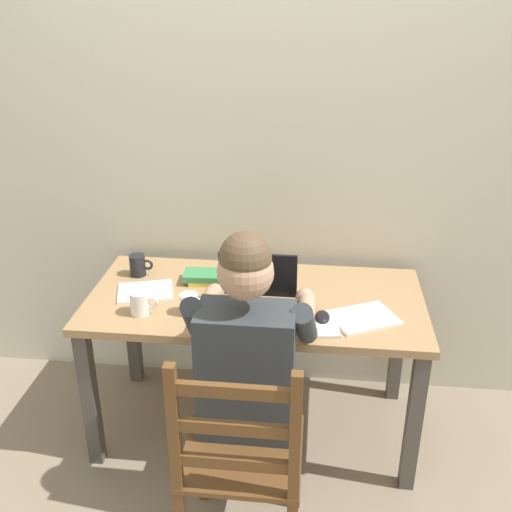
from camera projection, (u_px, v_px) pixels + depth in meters
name	position (u px, v px, depth m)	size (l,w,h in m)	color
ground_plane	(256.00, 425.00, 2.89)	(8.00, 8.00, 0.00)	gray
back_wall	(266.00, 139.00, 2.74)	(6.00, 0.04, 2.60)	beige
desk	(255.00, 315.00, 2.63)	(1.46, 0.71, 0.71)	#9E7A51
seated_person	(250.00, 360.00, 2.22)	(0.50, 0.60, 1.23)	#33383D
wooden_chair	(240.00, 460.00, 2.06)	(0.42, 0.42, 0.93)	brown
laptop	(256.00, 299.00, 2.46)	(0.33, 0.28, 0.23)	black
computer_mouse	(322.00, 317.00, 2.40)	(0.06, 0.10, 0.03)	black
coffee_mug_white	(140.00, 303.00, 2.44)	(0.12, 0.08, 0.10)	white
coffee_mug_dark	(138.00, 265.00, 2.77)	(0.11, 0.07, 0.10)	black
coffee_mug_spare	(190.00, 304.00, 2.45)	(0.11, 0.08, 0.09)	white
book_stack_main	(207.00, 277.00, 2.71)	(0.21, 0.13, 0.05)	gold
paper_pile_near_laptop	(364.00, 318.00, 2.42)	(0.25, 0.20, 0.01)	silver
paper_pile_back_corner	(145.00, 291.00, 2.63)	(0.24, 0.18, 0.01)	white
paper_pile_side	(314.00, 327.00, 2.36)	(0.19, 0.16, 0.01)	silver
landscape_photo_print	(270.00, 276.00, 2.78)	(0.13, 0.09, 0.00)	#C63D33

